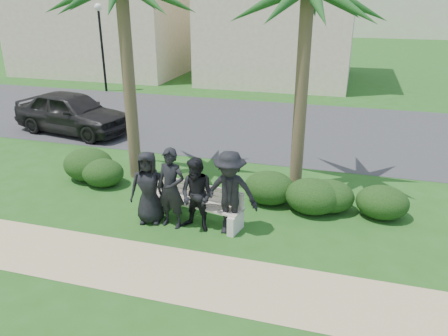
{
  "coord_description": "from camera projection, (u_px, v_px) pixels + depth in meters",
  "views": [
    {
      "loc": [
        3.18,
        -7.94,
        4.74
      ],
      "look_at": [
        0.58,
        1.0,
        1.0
      ],
      "focal_mm": 35.0,
      "sensor_mm": 36.0,
      "label": 1
    }
  ],
  "objects": [
    {
      "name": "hedge_c",
      "position": [
        192.0,
        186.0,
        10.67
      ],
      "size": [
        1.06,
        0.88,
        0.69
      ],
      "primitive_type": "ellipsoid",
      "color": "black",
      "rests_on": "ground"
    },
    {
      "name": "footpath",
      "position": [
        152.0,
        269.0,
        8.06
      ],
      "size": [
        30.0,
        1.6,
        0.01
      ],
      "primitive_type": "cube",
      "color": "tan",
      "rests_on": "ground"
    },
    {
      "name": "hedge_b",
      "position": [
        103.0,
        172.0,
        11.47
      ],
      "size": [
        1.14,
        0.94,
        0.74
      ],
      "primitive_type": "ellipsoid",
      "color": "black",
      "rests_on": "ground"
    },
    {
      "name": "asphalt_street",
      "position": [
        260.0,
        126.0,
        16.79
      ],
      "size": [
        160.0,
        8.0,
        0.01
      ],
      "primitive_type": "cube",
      "color": "#2D2D30",
      "rests_on": "ground"
    },
    {
      "name": "stucco_bldg_right",
      "position": [
        281.0,
        14.0,
        24.59
      ],
      "size": [
        8.4,
        8.4,
        7.3
      ],
      "color": "#C6B394",
      "rests_on": "ground"
    },
    {
      "name": "ground",
      "position": [
        186.0,
        223.0,
        9.66
      ],
      "size": [
        160.0,
        160.0,
        0.0
      ],
      "primitive_type": "plane",
      "color": "#205016",
      "rests_on": "ground"
    },
    {
      "name": "man_c",
      "position": [
        197.0,
        195.0,
        9.13
      ],
      "size": [
        0.88,
        0.73,
        1.62
      ],
      "primitive_type": "imported",
      "rotation": [
        0.0,
        0.0,
        -0.16
      ],
      "color": "black",
      "rests_on": "ground"
    },
    {
      "name": "street_lamp",
      "position": [
        101.0,
        32.0,
        21.59
      ],
      "size": [
        0.36,
        0.36,
        4.29
      ],
      "color": "black",
      "rests_on": "ground"
    },
    {
      "name": "stucco_bldg_left",
      "position": [
        108.0,
        11.0,
        27.45
      ],
      "size": [
        10.4,
        8.4,
        7.3
      ],
      "color": "#C6B394",
      "rests_on": "ground"
    },
    {
      "name": "hedge_f",
      "position": [
        329.0,
        195.0,
        10.13
      ],
      "size": [
        1.17,
        0.97,
        0.76
      ],
      "primitive_type": "ellipsoid",
      "color": "black",
      "rests_on": "ground"
    },
    {
      "name": "hedge_e",
      "position": [
        313.0,
        195.0,
        10.04
      ],
      "size": [
        1.27,
        1.05,
        0.83
      ],
      "primitive_type": "ellipsoid",
      "color": "black",
      "rests_on": "ground"
    },
    {
      "name": "hedge_a",
      "position": [
        88.0,
        164.0,
        11.82
      ],
      "size": [
        1.38,
        1.14,
        0.9
      ],
      "primitive_type": "ellipsoid",
      "color": "black",
      "rests_on": "ground"
    },
    {
      "name": "hedge_extra",
      "position": [
        382.0,
        201.0,
        9.82
      ],
      "size": [
        1.17,
        0.97,
        0.76
      ],
      "primitive_type": "ellipsoid",
      "color": "black",
      "rests_on": "ground"
    },
    {
      "name": "hedge_d",
      "position": [
        269.0,
        187.0,
        10.51
      ],
      "size": [
        1.24,
        1.02,
        0.81
      ],
      "primitive_type": "ellipsoid",
      "color": "black",
      "rests_on": "ground"
    },
    {
      "name": "man_b",
      "position": [
        171.0,
        188.0,
        9.25
      ],
      "size": [
        0.69,
        0.5,
        1.78
      ],
      "primitive_type": "imported",
      "rotation": [
        0.0,
        0.0,
        -0.12
      ],
      "color": "black",
      "rests_on": "ground"
    },
    {
      "name": "car_a",
      "position": [
        72.0,
        112.0,
        15.7
      ],
      "size": [
        4.65,
        2.5,
        1.5
      ],
      "primitive_type": "imported",
      "rotation": [
        0.0,
        0.0,
        1.4
      ],
      "color": "black",
      "rests_on": "ground"
    },
    {
      "name": "man_a",
      "position": [
        149.0,
        188.0,
        9.46
      ],
      "size": [
        0.89,
        0.68,
        1.64
      ],
      "primitive_type": "imported",
      "rotation": [
        0.0,
        0.0,
        0.21
      ],
      "color": "black",
      "rests_on": "ground"
    },
    {
      "name": "man_d",
      "position": [
        230.0,
        193.0,
        8.98
      ],
      "size": [
        1.24,
        0.79,
        1.83
      ],
      "primitive_type": "imported",
      "rotation": [
        0.0,
        0.0,
        0.1
      ],
      "color": "black",
      "rests_on": "ground"
    },
    {
      "name": "park_bench",
      "position": [
        193.0,
        205.0,
        9.7
      ],
      "size": [
        2.4,
        0.96,
        0.8
      ],
      "rotation": [
        0.0,
        0.0,
        -0.19
      ],
      "color": "#9E9685",
      "rests_on": "ground"
    }
  ]
}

